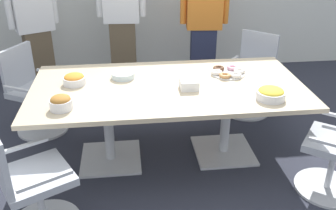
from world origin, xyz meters
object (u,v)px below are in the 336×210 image
Objects in this scene: person_standing_0 at (35,25)px; napkin_pile at (189,84)px; office_chair_1 at (34,95)px; snack_bowl_chips_yellow at (271,93)px; conference_table at (168,98)px; office_chair_2 at (29,186)px; person_standing_1 at (122,14)px; snack_bowl_pretzels at (61,102)px; person_standing_2 at (204,23)px; donut_platter at (228,72)px; office_chair_0 at (251,78)px; snack_bowl_chips_orange at (74,79)px; plate_stack at (123,75)px.

napkin_pile is at bearing 106.03° from person_standing_0.
office_chair_1 is 2.42m from snack_bowl_chips_yellow.
conference_table is 0.26m from napkin_pile.
office_chair_2 is 2.72m from person_standing_1.
snack_bowl_chips_yellow is at bearing -0.41° from snack_bowl_pretzels.
person_standing_2 is 10.92× the size of napkin_pile.
office_chair_2 is at bearing -141.76° from conference_table.
person_standing_2 is at bearing 94.40° from snack_bowl_chips_yellow.
person_standing_0 reaches higher than person_standing_2.
office_chair_1 is 2.76× the size of donut_platter.
office_chair_0 is 1.37m from napkin_pile.
snack_bowl_chips_orange is at bearing -177.24° from donut_platter.
person_standing_1 is 10.42× the size of snack_bowl_pretzels.
person_standing_2 is at bearing -19.26° from office_chair_0.
office_chair_0 reaches higher than plate_stack.
office_chair_1 is at bearing 51.03° from person_standing_1.
person_standing_2 reaches higher than snack_bowl_pretzels.
napkin_pile is at bearing 89.02° from office_chair_0.
office_chair_0 is 2.41m from office_chair_1.
snack_bowl_chips_yellow is 1.70m from snack_bowl_chips_orange.
snack_bowl_chips_orange is 1.41m from donut_platter.
snack_bowl_chips_yellow reaches higher than conference_table.
conference_table is 10.14× the size of snack_bowl_chips_yellow.
office_chair_0 reaches higher than napkin_pile.
office_chair_0 is 3.84× the size of snack_bowl_chips_yellow.
conference_table is 2.26m from person_standing_0.
snack_bowl_chips_orange is at bearing 167.93° from napkin_pile.
snack_bowl_pretzels is at bearing 79.67° from person_standing_0.
snack_bowl_chips_yellow reaches higher than snack_bowl_chips_orange.
office_chair_2 is at bearing -104.67° from snack_bowl_chips_orange.
donut_platter is at bearing 2.76° from snack_bowl_chips_orange.
office_chair_1 reaches higher than snack_bowl_chips_yellow.
snack_bowl_chips_orange is 0.44m from plate_stack.
person_standing_2 reaches higher than conference_table.
office_chair_1 is 5.93× the size of napkin_pile.
office_chair_2 is at bearing -149.00° from napkin_pile.
plate_stack is at bearing 151.95° from conference_table.
person_standing_2 is 7.81× the size of plate_stack.
conference_table is at bearing 80.93° from office_chair_0.
napkin_pile is (-0.42, -0.28, 0.02)m from donut_platter.
snack_bowl_chips_orange reaches higher than donut_platter.
napkin_pile is (-0.63, 0.28, -0.01)m from snack_bowl_chips_yellow.
office_chair_1 is 2.24m from person_standing_2.
conference_table is at bearing 73.59° from person_standing_2.
office_chair_2 is 2.63m from person_standing_0.
office_chair_0 is at bearing 153.11° from person_standing_1.
person_standing_2 is at bearing 178.31° from person_standing_1.
person_standing_1 is at bearing 119.55° from snack_bowl_chips_yellow.
snack_bowl_pretzels is (0.20, 0.48, 0.40)m from office_chair_2.
office_chair_0 is 0.49× the size of person_standing_1.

